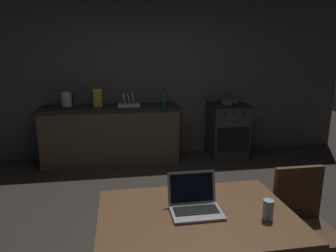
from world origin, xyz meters
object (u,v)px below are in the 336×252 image
object	(u,v)px
electric_kettle	(67,100)
laptop	(195,204)
dining_table	(196,224)
chair	(303,221)
frying_pan	(230,102)
bottle	(164,98)
dish_rack	(129,103)
stove_oven	(227,130)
cereal_box	(98,98)
drinking_glass	(268,210)

from	to	relation	value
electric_kettle	laptop	bearing A→B (deg)	-68.21
dining_table	laptop	xyz separation A→B (m)	(-0.00, 0.04, 0.12)
chair	frying_pan	world-z (taller)	frying_pan
dining_table	bottle	xyz separation A→B (m)	(0.26, 3.08, 0.36)
electric_kettle	dish_rack	world-z (taller)	electric_kettle
stove_oven	frying_pan	bearing A→B (deg)	-59.71
chair	frying_pan	bearing A→B (deg)	78.24
cereal_box	laptop	bearing A→B (deg)	-76.06
drinking_glass	dish_rack	distance (m)	3.35
chair	drinking_glass	xyz separation A→B (m)	(-0.44, -0.28, 0.28)
chair	cereal_box	world-z (taller)	cereal_box
laptop	drinking_glass	bearing A→B (deg)	-37.16
bottle	frying_pan	bearing A→B (deg)	1.12
laptop	bottle	bearing A→B (deg)	70.87
electric_kettle	dish_rack	bearing A→B (deg)	0.00
chair	frying_pan	distance (m)	3.03
frying_pan	laptop	bearing A→B (deg)	-113.97
bottle	dish_rack	size ratio (longest dim) A/B	0.77
frying_pan	chair	bearing A→B (deg)	-99.79
laptop	frying_pan	size ratio (longest dim) A/B	0.75
laptop	dish_rack	world-z (taller)	dish_rack
dining_table	laptop	world-z (taller)	laptop
stove_oven	bottle	distance (m)	1.23
cereal_box	stove_oven	bearing A→B (deg)	-0.61
frying_pan	cereal_box	distance (m)	2.14
laptop	cereal_box	world-z (taller)	cereal_box
electric_kettle	bottle	world-z (taller)	bottle
stove_oven	drinking_glass	world-z (taller)	stove_oven
chair	dish_rack	distance (m)	3.23
dining_table	electric_kettle	bearing A→B (deg)	111.60
electric_kettle	dish_rack	xyz separation A→B (m)	(0.94, 0.00, -0.07)
chair	electric_kettle	xyz separation A→B (m)	(-2.09, 2.99, 0.50)
drinking_glass	cereal_box	size ratio (longest dim) A/B	0.45
drinking_glass	stove_oven	bearing A→B (deg)	73.98
electric_kettle	frying_pan	xyz separation A→B (m)	(2.60, -0.03, -0.09)
dining_table	cereal_box	size ratio (longest dim) A/B	4.46
electric_kettle	bottle	xyz separation A→B (m)	(1.50, -0.05, 0.01)
chair	laptop	size ratio (longest dim) A/B	2.84
stove_oven	electric_kettle	bearing A→B (deg)	179.95
dining_table	chair	distance (m)	0.87
frying_pan	drinking_glass	distance (m)	3.38
frying_pan	drinking_glass	xyz separation A→B (m)	(-0.95, -3.24, -0.13)
chair	cereal_box	bearing A→B (deg)	116.42
dish_rack	bottle	bearing A→B (deg)	-5.13
cereal_box	dish_rack	size ratio (longest dim) A/B	0.81
chair	electric_kettle	distance (m)	3.68
cereal_box	electric_kettle	bearing A→B (deg)	-177.53
chair	cereal_box	distance (m)	3.46
frying_pan	cereal_box	bearing A→B (deg)	178.70
electric_kettle	drinking_glass	world-z (taller)	electric_kettle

